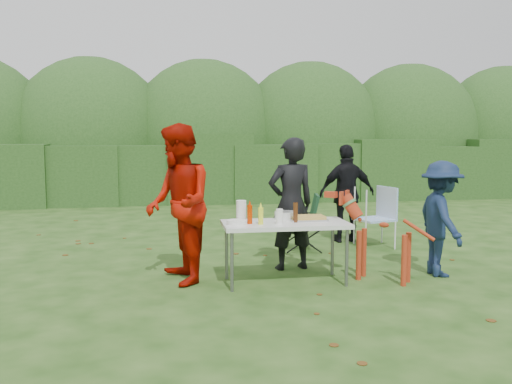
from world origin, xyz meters
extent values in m
plane|color=#1E4211|center=(0.00, 0.00, 0.00)|extent=(80.00, 80.00, 0.00)
cube|color=#23471C|center=(0.00, 8.00, 0.85)|extent=(22.00, 1.40, 1.70)
ellipsoid|color=#3D6628|center=(0.00, 9.60, 1.60)|extent=(20.00, 2.60, 3.20)
cube|color=silver|center=(0.28, -0.14, 0.71)|extent=(1.50, 0.70, 0.05)
cylinder|color=slate|center=(-0.40, -0.42, 0.34)|extent=(0.04, 0.04, 0.69)
cylinder|color=slate|center=(0.96, -0.42, 0.34)|extent=(0.04, 0.04, 0.69)
cylinder|color=slate|center=(-0.40, 0.14, 0.34)|extent=(0.04, 0.04, 0.69)
cylinder|color=slate|center=(0.96, 0.14, 0.34)|extent=(0.04, 0.04, 0.69)
imported|color=black|center=(0.50, 0.52, 0.88)|extent=(0.70, 0.52, 1.75)
imported|color=#A30E02|center=(-0.98, 0.07, 0.96)|extent=(0.89, 1.06, 1.92)
imported|color=black|center=(1.85, 2.18, 0.81)|extent=(0.97, 0.45, 1.63)
imported|color=#142342|center=(2.30, -0.11, 0.73)|extent=(0.60, 0.98, 1.46)
cube|color=#B7B7BA|center=(0.59, -0.03, 0.75)|extent=(0.45, 0.30, 0.02)
cube|color=gold|center=(0.59, -0.03, 0.78)|extent=(0.40, 0.26, 0.04)
cylinder|color=yellow|center=(-0.03, -0.24, 0.84)|extent=(0.06, 0.06, 0.20)
cylinder|color=#B92A00|center=(-0.16, -0.18, 0.85)|extent=(0.06, 0.06, 0.22)
cylinder|color=#47230F|center=(0.40, -0.16, 0.86)|extent=(0.06, 0.06, 0.24)
cylinder|color=white|center=(-0.24, -0.02, 0.87)|extent=(0.12, 0.12, 0.26)
cylinder|color=white|center=(0.18, -0.27, 0.83)|extent=(0.08, 0.08, 0.18)
cylinder|color=silver|center=(0.33, 0.08, 0.79)|extent=(0.26, 0.26, 0.10)
cylinder|color=white|center=(-0.31, -0.19, 0.77)|extent=(0.24, 0.24, 0.05)
camera|label=1|loc=(-1.11, -6.40, 1.78)|focal=38.00mm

